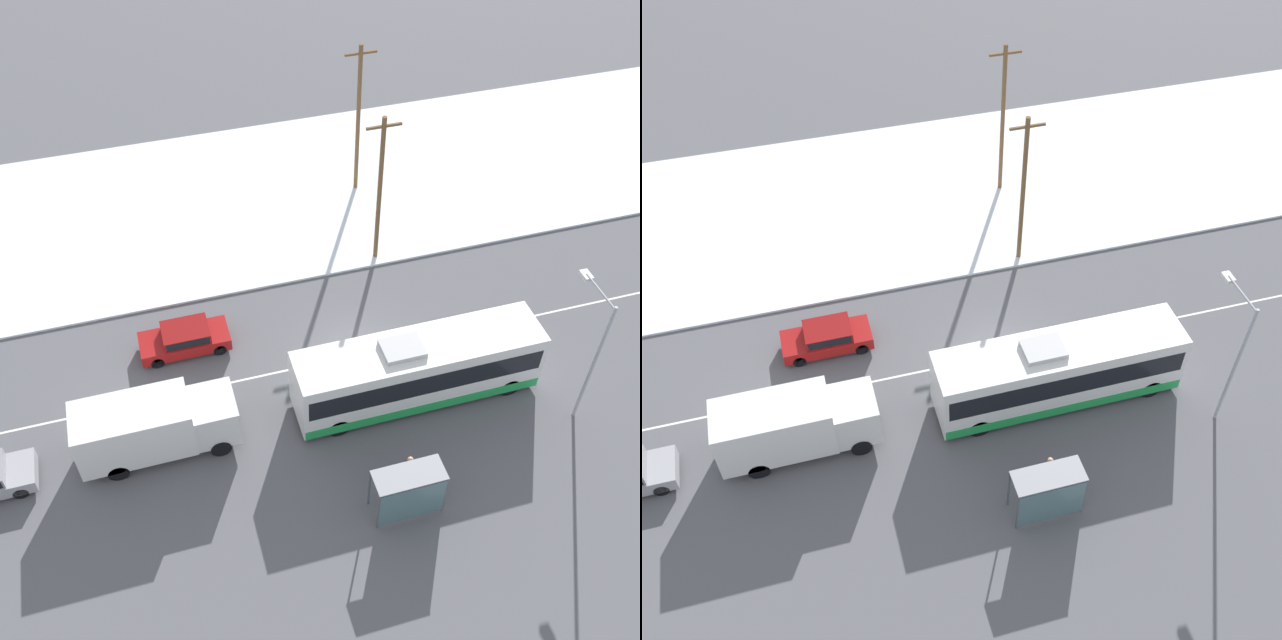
{
  "view_description": "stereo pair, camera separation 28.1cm",
  "coord_description": "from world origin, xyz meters",
  "views": [
    {
      "loc": [
        -8.39,
        -22.55,
        27.25
      ],
      "look_at": [
        -1.42,
        1.46,
        1.4
      ],
      "focal_mm": 42.0,
      "sensor_mm": 36.0,
      "label": 1
    },
    {
      "loc": [
        -8.12,
        -22.63,
        27.25
      ],
      "look_at": [
        -1.42,
        1.46,
        1.4
      ],
      "focal_mm": 42.0,
      "sensor_mm": 36.0,
      "label": 2
    }
  ],
  "objects": [
    {
      "name": "bus_shelter",
      "position": [
        -0.68,
        -8.67,
        1.68
      ],
      "size": [
        2.85,
        1.2,
        2.4
      ],
      "color": "gray",
      "rests_on": "ground_plane"
    },
    {
      "name": "snow_lot",
      "position": [
        0.0,
        13.63,
        0.06
      ],
      "size": [
        80.0,
        15.55,
        0.12
      ],
      "color": "silver",
      "rests_on": "ground_plane"
    },
    {
      "name": "box_truck",
      "position": [
        -9.94,
        -2.76,
        1.66
      ],
      "size": [
        6.74,
        2.3,
        3.01
      ],
      "color": "silver",
      "rests_on": "ground_plane"
    },
    {
      "name": "pedestrian_at_stop",
      "position": [
        -0.12,
        -7.23,
        1.0
      ],
      "size": [
        0.58,
        0.26,
        1.62
      ],
      "color": "#23232D",
      "rests_on": "ground_plane"
    },
    {
      "name": "utility_pole_snowlot",
      "position": [
        4.16,
        12.93,
        4.79
      ],
      "size": [
        1.8,
        0.24,
        9.19
      ],
      "color": "brown",
      "rests_on": "ground_plane"
    },
    {
      "name": "utility_pole_roadside",
      "position": [
        3.22,
        6.56,
        4.54
      ],
      "size": [
        1.8,
        0.24,
        8.71
      ],
      "color": "brown",
      "rests_on": "ground_plane"
    },
    {
      "name": "ground_plane",
      "position": [
        0.0,
        0.0,
        0.0
      ],
      "size": [
        120.0,
        120.0,
        0.0
      ],
      "primitive_type": "plane",
      "color": "#56565B"
    },
    {
      "name": "sedan_car",
      "position": [
        -7.83,
        2.72,
        0.76
      ],
      "size": [
        4.3,
        1.8,
        1.39
      ],
      "rotation": [
        0.0,
        0.0,
        3.14
      ],
      "color": "maroon",
      "rests_on": "ground_plane"
    },
    {
      "name": "streetlamp",
      "position": [
        8.28,
        -5.65,
        4.38
      ],
      "size": [
        0.36,
        2.51,
        6.88
      ],
      "color": "#9EA3A8",
      "rests_on": "ground_plane"
    },
    {
      "name": "lane_marking_center",
      "position": [
        0.0,
        0.0,
        0.0
      ],
      "size": [
        60.0,
        0.12,
        0.0
      ],
      "color": "silver",
      "rests_on": "ground_plane"
    },
    {
      "name": "city_bus",
      "position": [
        1.78,
        -3.04,
        1.74
      ],
      "size": [
        11.17,
        2.57,
        3.58
      ],
      "color": "white",
      "rests_on": "ground_plane"
    }
  ]
}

